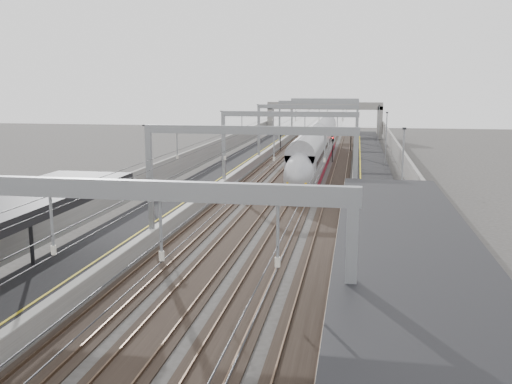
% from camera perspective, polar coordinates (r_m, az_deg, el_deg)
% --- Properties ---
extents(platform_left, '(4.00, 120.00, 1.00)m').
position_cam_1_polar(platform_left, '(58.96, -4.15, 1.32)').
color(platform_left, black).
rests_on(platform_left, ground).
extents(platform_right, '(4.00, 120.00, 1.00)m').
position_cam_1_polar(platform_right, '(57.22, 11.59, 0.84)').
color(platform_right, black).
rests_on(platform_right, ground).
extents(tracks, '(11.40, 140.00, 0.20)m').
position_cam_1_polar(tracks, '(57.62, 3.59, 0.65)').
color(tracks, black).
rests_on(tracks, ground).
extents(overhead_line, '(13.00, 140.00, 6.60)m').
position_cam_1_polar(overhead_line, '(63.46, 4.34, 7.10)').
color(overhead_line, gray).
rests_on(overhead_line, platform_left).
extents(canopy_right, '(4.40, 30.00, 4.24)m').
position_cam_1_polar(canopy_right, '(15.28, 16.03, -8.35)').
color(canopy_right, black).
rests_on(canopy_right, platform_right).
extents(overbridge, '(22.00, 2.20, 6.90)m').
position_cam_1_polar(overbridge, '(111.69, 6.87, 8.10)').
color(overbridge, slate).
rests_on(overbridge, ground).
extents(wall_left, '(0.30, 120.00, 3.20)m').
position_cam_1_polar(wall_left, '(59.66, -7.15, 2.44)').
color(wall_left, slate).
rests_on(wall_left, ground).
extents(wall_right, '(0.30, 120.00, 3.20)m').
position_cam_1_polar(wall_right, '(57.23, 14.83, 1.83)').
color(wall_right, slate).
rests_on(wall_right, ground).
extents(train, '(2.69, 48.93, 4.25)m').
position_cam_1_polar(train, '(69.93, 6.04, 4.05)').
color(train, maroon).
rests_on(train, ground).
extents(signal_green, '(0.32, 0.32, 3.48)m').
position_cam_1_polar(signal_green, '(87.54, 2.46, 5.61)').
color(signal_green, black).
rests_on(signal_green, ground).
extents(signal_red_near, '(0.32, 0.32, 3.48)m').
position_cam_1_polar(signal_red_near, '(76.10, 7.67, 4.79)').
color(signal_red_near, black).
rests_on(signal_red_near, ground).
extents(signal_red_far, '(0.32, 0.32, 3.48)m').
position_cam_1_polar(signal_red_far, '(89.24, 9.47, 5.58)').
color(signal_red_far, black).
rests_on(signal_red_far, ground).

